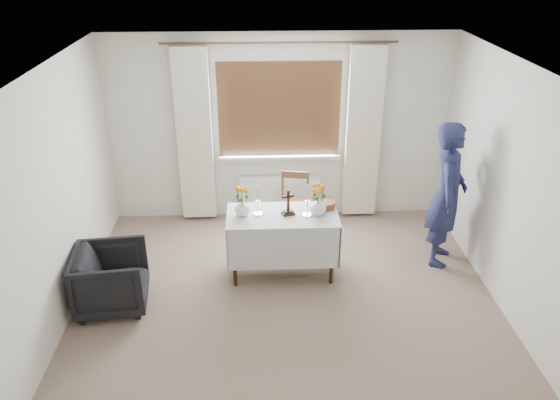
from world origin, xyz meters
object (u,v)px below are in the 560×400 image
Objects in this scene: wooden_chair at (294,206)px; flower_vase_left at (242,208)px; person at (447,195)px; altar_table at (282,244)px; wooden_cross at (288,202)px; armchair at (112,279)px; flower_vase_right at (318,207)px.

flower_vase_left is at bearing -115.34° from wooden_chair.
person is at bearing 4.91° from flower_vase_left.
wooden_chair is at bearing 78.27° from altar_table.
flower_vase_left reaches higher than wooden_chair.
wooden_chair is at bearing 54.64° from flower_vase_left.
person is at bearing -10.90° from wooden_cross.
person is (1.72, -0.69, 0.45)m from wooden_chair.
flower_vase_right is at bearing -82.63° from armchair.
wooden_cross is (0.06, 0.00, 0.53)m from altar_table.
wooden_chair is 1.17m from flower_vase_left.
wooden_cross reaches higher than altar_table.
wooden_chair reaches higher than altar_table.
flower_vase_left is (1.37, 0.55, 0.52)m from armchair.
altar_table is at bearing -91.72° from wooden_chair.
person is 1.53m from flower_vase_right.
person is (1.91, 0.21, 0.49)m from altar_table.
wooden_chair is 1.03m from wooden_cross.
wooden_cross is at bearing 3.71° from altar_table.
person reaches higher than armchair.
flower_vase_right is at bearing -67.15° from wooden_chair.
wooden_cross is at bearing -80.00° from armchair.
altar_table is 0.65m from flower_vase_left.
person reaches higher than flower_vase_left.
person is (3.72, 0.76, 0.54)m from armchair.
flower_vase_right reaches higher than altar_table.
flower_vase_right is at bearing -1.29° from flower_vase_left.
armchair is at bearing -134.15° from wooden_chair.
flower_vase_left is (-0.51, 0.01, -0.06)m from wooden_cross.
altar_table is at bearing -79.57° from armchair.
wooden_cross is at bearing -0.72° from flower_vase_left.
altar_table is 1.89m from armchair.
altar_table is 0.92m from wooden_chair.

